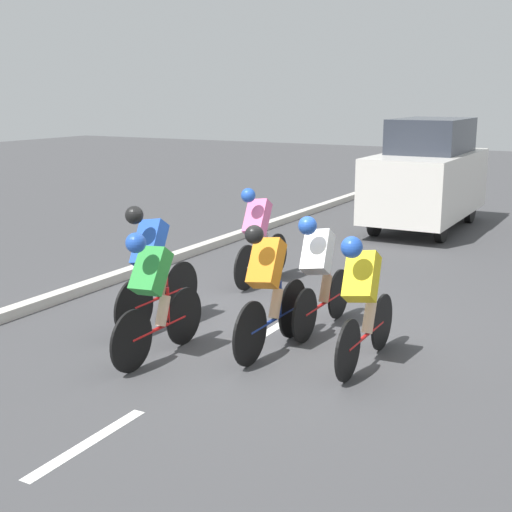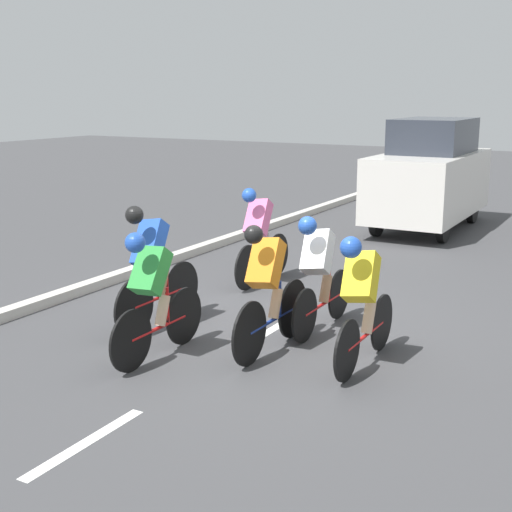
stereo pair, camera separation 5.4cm
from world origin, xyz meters
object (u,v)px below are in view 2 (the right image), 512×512
Objects in this scene: cyclist_blue at (152,264)px; cyclist_green at (153,292)px; cyclist_pink at (259,234)px; cyclist_yellow at (362,297)px; cyclist_white at (319,270)px; cyclist_orange at (268,286)px; support_car at (430,175)px.

cyclist_green is at bearing 127.37° from cyclist_blue.
cyclist_blue is 1.02× the size of cyclist_pink.
cyclist_blue is at bearing -0.03° from cyclist_yellow.
cyclist_orange is at bearing 78.19° from cyclist_white.
support_car reaches higher than cyclist_white.
cyclist_blue is at bearing 86.45° from cyclist_pink.
cyclist_pink is 3.39m from cyclist_green.
cyclist_white is (-0.20, -0.93, 0.01)m from cyclist_orange.
cyclist_orange is 8.28m from support_car.
cyclist_orange reaches higher than cyclist_yellow.
cyclist_blue is 2.46m from cyclist_pink.
cyclist_white is at bearing 95.69° from support_car.
cyclist_yellow and cyclist_green have the same top height.
support_car is at bearing -99.76° from cyclist_pink.
cyclist_blue reaches higher than cyclist_white.
cyclist_pink is 0.99× the size of cyclist_white.
cyclist_white reaches higher than cyclist_yellow.
cyclist_orange is 1.07m from cyclist_yellow.
cyclist_green is at bearing 23.41° from cyclist_yellow.
cyclist_yellow is 1.21m from cyclist_white.
cyclist_orange is 1.67m from cyclist_blue.
cyclist_orange is 1.04× the size of cyclist_white.
support_car reaches higher than cyclist_yellow.
support_car is (0.53, -8.25, 0.38)m from cyclist_orange.
cyclist_orange is 0.95m from cyclist_white.
cyclist_white is (-1.18, -1.73, 0.01)m from cyclist_green.
support_car is (0.73, -7.32, 0.38)m from cyclist_white.
support_car is (1.60, -8.16, 0.38)m from cyclist_yellow.
cyclist_white is at bearing -155.76° from cyclist_blue.
cyclist_white is (-1.71, 1.61, -0.01)m from cyclist_pink.
cyclist_pink is 0.42× the size of support_car.
cyclist_blue reaches higher than cyclist_yellow.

